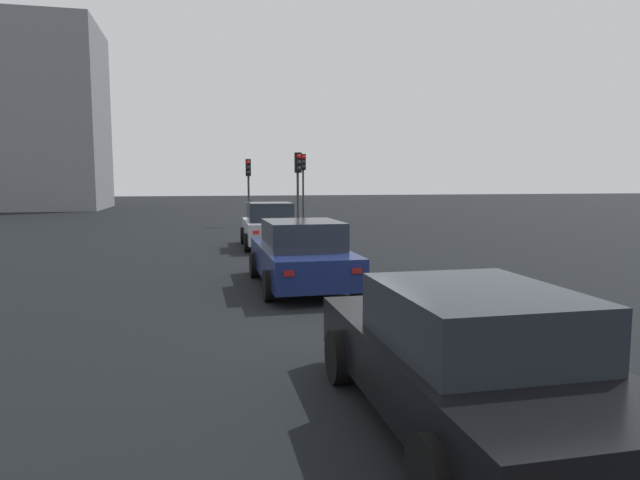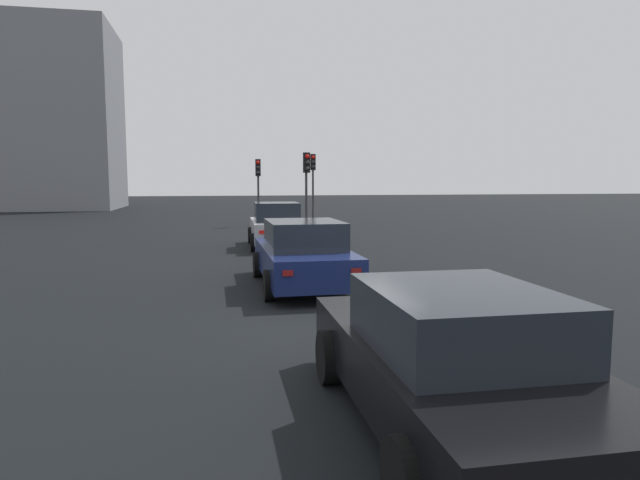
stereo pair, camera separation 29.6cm
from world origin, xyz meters
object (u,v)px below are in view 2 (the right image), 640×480
at_px(car_navy_second, 303,255).
at_px(traffic_light_near_left, 307,175).
at_px(car_silver_lead, 276,226).
at_px(car_black_third, 451,360).
at_px(traffic_light_near_right, 258,178).
at_px(traffic_light_far_left, 313,174).

height_order(car_navy_second, traffic_light_near_left, traffic_light_near_left).
distance_m(car_silver_lead, car_navy_second, 7.59).
bearing_deg(car_black_third, traffic_light_near_right, 0.08).
bearing_deg(car_silver_lead, traffic_light_near_right, 0.93).
relative_size(car_navy_second, traffic_light_near_right, 1.29).
bearing_deg(traffic_light_far_left, car_black_third, -3.73).
distance_m(car_silver_lead, traffic_light_near_left, 5.28).
relative_size(car_black_third, traffic_light_near_left, 1.22).
height_order(car_silver_lead, traffic_light_near_right, traffic_light_near_right).
height_order(car_silver_lead, traffic_light_near_left, traffic_light_near_left).
height_order(car_silver_lead, traffic_light_far_left, traffic_light_far_left).
height_order(car_silver_lead, car_navy_second, car_silver_lead).
height_order(car_black_third, traffic_light_far_left, traffic_light_far_left).
xyz_separation_m(car_silver_lead, car_black_third, (-15.01, 0.04, -0.08)).
height_order(traffic_light_near_right, traffic_light_far_left, traffic_light_far_left).
bearing_deg(car_navy_second, traffic_light_near_right, -1.44).
relative_size(car_silver_lead, traffic_light_near_left, 1.11).
bearing_deg(car_silver_lead, traffic_light_near_left, -20.91).
distance_m(car_silver_lead, car_black_third, 15.01).
bearing_deg(car_navy_second, traffic_light_far_left, -11.19).
height_order(car_black_third, traffic_light_near_right, traffic_light_near_right).
bearing_deg(traffic_light_near_left, traffic_light_far_left, 159.79).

